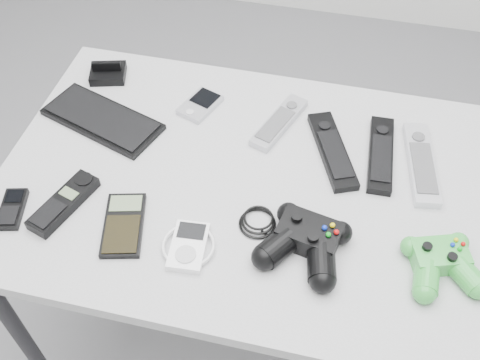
% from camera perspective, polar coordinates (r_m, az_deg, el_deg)
% --- Properties ---
extents(floor, '(3.50, 3.50, 0.00)m').
position_cam_1_polar(floor, '(1.82, 1.72, -13.97)').
color(floor, gray).
rests_on(floor, ground).
extents(desk, '(1.09, 0.70, 0.73)m').
position_cam_1_polar(desk, '(1.22, 1.81, -2.12)').
color(desk, '#9D9D9F').
rests_on(desk, floor).
extents(pda_keyboard, '(0.30, 0.20, 0.02)m').
position_cam_1_polar(pda_keyboard, '(1.33, -13.82, 6.06)').
color(pda_keyboard, black).
rests_on(pda_keyboard, desk).
extents(dock_bracket, '(0.10, 0.09, 0.05)m').
position_cam_1_polar(dock_bracket, '(1.44, -13.34, 10.86)').
color(dock_bracket, black).
rests_on(dock_bracket, desk).
extents(pda, '(0.10, 0.12, 0.02)m').
position_cam_1_polar(pda, '(1.33, -4.08, 7.66)').
color(pda, '#AFAFB7').
rests_on(pda, desk).
extents(remote_silver_a, '(0.11, 0.19, 0.02)m').
position_cam_1_polar(remote_silver_a, '(1.28, 4.02, 5.92)').
color(remote_silver_a, '#AFAFB7').
rests_on(remote_silver_a, desk).
extents(remote_black_a, '(0.06, 0.22, 0.02)m').
position_cam_1_polar(remote_black_a, '(1.25, 14.11, 2.61)').
color(remote_black_a, black).
rests_on(remote_black_a, desk).
extents(remote_black_b, '(0.14, 0.23, 0.02)m').
position_cam_1_polar(remote_black_b, '(1.24, 9.37, 3.05)').
color(remote_black_b, black).
rests_on(remote_black_b, desk).
extents(remote_silver_b, '(0.09, 0.23, 0.02)m').
position_cam_1_polar(remote_silver_b, '(1.25, 17.95, 1.68)').
color(remote_silver_b, silver).
rests_on(remote_silver_b, desk).
extents(mobile_phone, '(0.07, 0.11, 0.02)m').
position_cam_1_polar(mobile_phone, '(1.21, -22.15, -2.72)').
color(mobile_phone, black).
rests_on(mobile_phone, desk).
extents(cordless_handset, '(0.10, 0.17, 0.03)m').
position_cam_1_polar(cordless_handset, '(1.18, -17.47, -2.22)').
color(cordless_handset, black).
rests_on(cordless_handset, desk).
extents(calculator, '(0.11, 0.16, 0.01)m').
position_cam_1_polar(calculator, '(1.12, -11.75, -4.46)').
color(calculator, black).
rests_on(calculator, desk).
extents(mp3_player, '(0.11, 0.12, 0.02)m').
position_cam_1_polar(mp3_player, '(1.07, -5.26, -6.67)').
color(mp3_player, white).
rests_on(mp3_player, desk).
extents(controller_black, '(0.31, 0.23, 0.06)m').
position_cam_1_polar(controller_black, '(1.06, 6.71, -6.06)').
color(controller_black, black).
rests_on(controller_black, desk).
extents(controller_green, '(0.18, 0.19, 0.05)m').
position_cam_1_polar(controller_green, '(1.09, 19.84, -7.80)').
color(controller_green, '#298C26').
rests_on(controller_green, desk).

